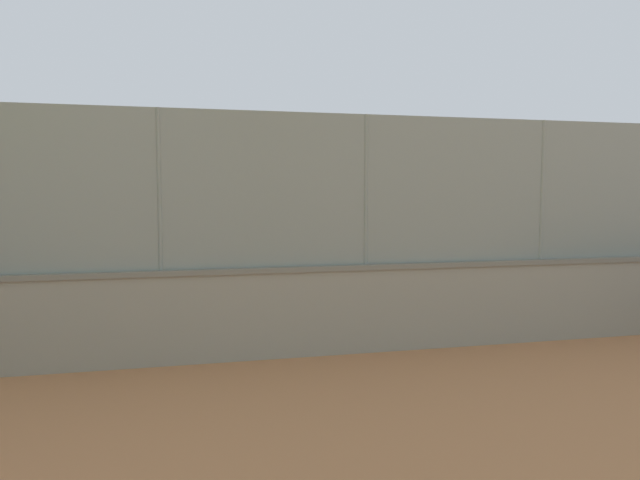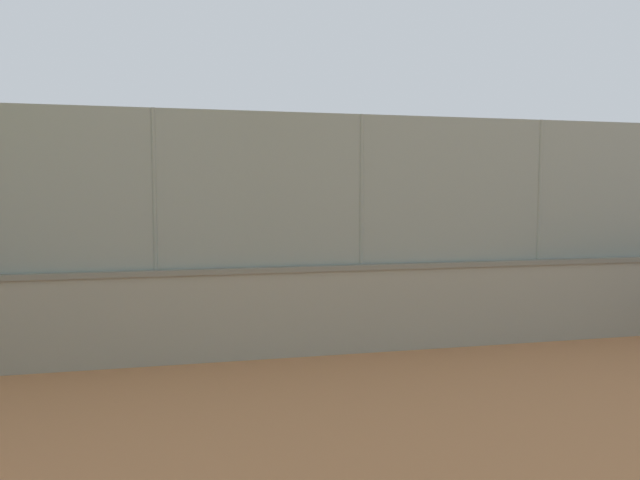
{
  "view_description": "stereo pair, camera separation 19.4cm",
  "coord_description": "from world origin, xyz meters",
  "px_view_note": "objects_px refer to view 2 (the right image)",
  "views": [
    {
      "loc": [
        2.18,
        20.55,
        2.47
      ],
      "look_at": [
        -0.9,
        6.36,
        1.36
      ],
      "focal_mm": 33.66,
      "sensor_mm": 36.0,
      "label": 1
    },
    {
      "loc": [
        1.99,
        20.59,
        2.47
      ],
      "look_at": [
        -0.9,
        6.36,
        1.36
      ],
      "focal_mm": 33.66,
      "sensor_mm": 36.0,
      "label": 2
    }
  ],
  "objects_px": {
    "player_near_wall_returning": "(338,242)",
    "player_baseline_waiting": "(285,248)",
    "sports_ball": "(317,275)",
    "player_at_service_line": "(394,241)"
  },
  "relations": [
    {
      "from": "player_near_wall_returning",
      "to": "player_baseline_waiting",
      "type": "bearing_deg",
      "value": 35.66
    },
    {
      "from": "player_baseline_waiting",
      "to": "sports_ball",
      "type": "distance_m",
      "value": 1.47
    },
    {
      "from": "player_baseline_waiting",
      "to": "sports_ball",
      "type": "relative_size",
      "value": 12.34
    },
    {
      "from": "player_near_wall_returning",
      "to": "sports_ball",
      "type": "xyz_separation_m",
      "value": [
        0.81,
        0.74,
        -0.91
      ]
    },
    {
      "from": "player_near_wall_returning",
      "to": "player_at_service_line",
      "type": "xyz_separation_m",
      "value": [
        -2.32,
        -1.47,
        -0.12
      ]
    },
    {
      "from": "player_at_service_line",
      "to": "sports_ball",
      "type": "xyz_separation_m",
      "value": [
        3.13,
        2.22,
        -0.8
      ]
    },
    {
      "from": "player_at_service_line",
      "to": "player_baseline_waiting",
      "type": "distance_m",
      "value": 5.01
    },
    {
      "from": "player_baseline_waiting",
      "to": "sports_ball",
      "type": "height_order",
      "value": "player_baseline_waiting"
    },
    {
      "from": "player_at_service_line",
      "to": "sports_ball",
      "type": "relative_size",
      "value": 11.34
    },
    {
      "from": "player_at_service_line",
      "to": "player_baseline_waiting",
      "type": "xyz_separation_m",
      "value": [
        4.16,
        2.79,
        0.08
      ]
    }
  ]
}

